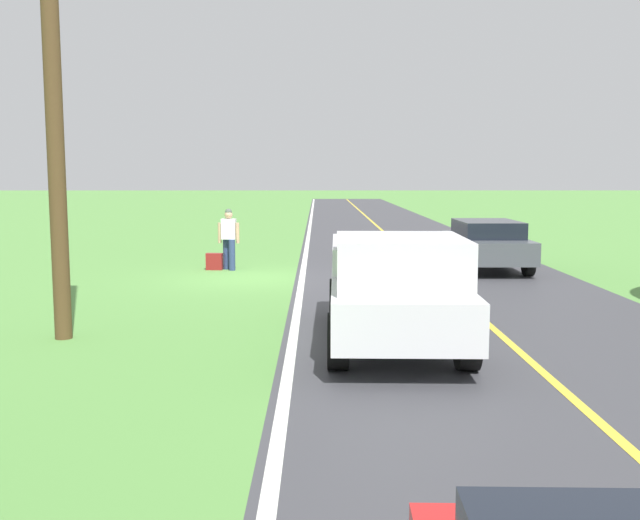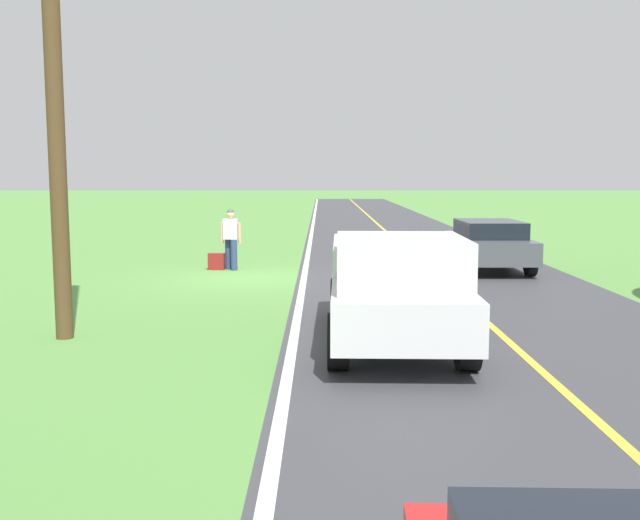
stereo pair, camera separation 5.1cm
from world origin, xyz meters
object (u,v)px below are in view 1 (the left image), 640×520
(utility_pole_roadside, at_px, (53,75))
(pickup_truck_passing, at_px, (395,286))
(hitchhiker_walking, at_px, (229,236))
(sedan_near_oncoming, at_px, (486,243))
(suitcase_carried, at_px, (214,262))

(utility_pole_roadside, bearing_deg, pickup_truck_passing, 174.62)
(hitchhiker_walking, xyz_separation_m, pickup_truck_passing, (-3.75, 9.20, -0.01))
(hitchhiker_walking, bearing_deg, sedan_near_oncoming, -179.36)
(hitchhiker_walking, distance_m, suitcase_carried, 0.86)
(pickup_truck_passing, height_order, sedan_near_oncoming, pickup_truck_passing)
(utility_pole_roadside, bearing_deg, sedan_near_oncoming, -135.95)
(pickup_truck_passing, distance_m, sedan_near_oncoming, 9.96)
(suitcase_carried, bearing_deg, sedan_near_oncoming, 96.23)
(suitcase_carried, relative_size, pickup_truck_passing, 0.09)
(pickup_truck_passing, distance_m, utility_pole_roadside, 6.42)
(sedan_near_oncoming, bearing_deg, suitcase_carried, 0.90)
(pickup_truck_passing, bearing_deg, hitchhiker_walking, -67.82)
(utility_pole_roadside, bearing_deg, hitchhiker_walking, -101.16)
(suitcase_carried, height_order, utility_pole_roadside, utility_pole_roadside)
(suitcase_carried, bearing_deg, utility_pole_roadside, -3.14)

